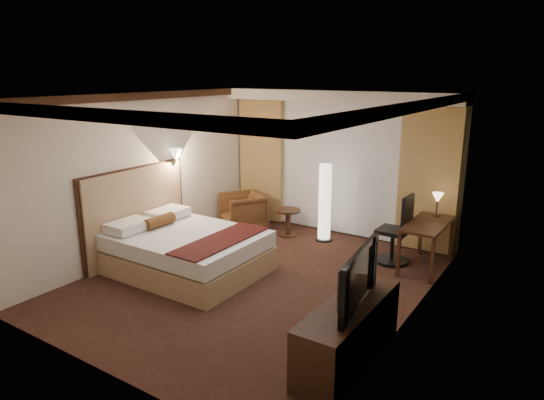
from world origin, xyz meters
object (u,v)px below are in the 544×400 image
Objects in this scene: floor_lamp at (325,203)px; office_chair at (393,228)px; desk at (426,245)px; dresser at (349,332)px; armchair at (243,210)px; side_table at (288,223)px; bed at (188,252)px; television at (348,273)px.

office_chair is (1.42, -0.35, -0.14)m from floor_lamp.
office_chair is at bearing -174.57° from desk.
dresser is at bearing -77.23° from office_chair.
desk is (3.57, -0.01, -0.02)m from armchair.
office_chair reaches higher than side_table.
floor_lamp reaches higher than office_chair.
bed is 1.53× the size of floor_lamp.
office_chair is at bearing -5.61° from side_table.
television reaches higher than bed.
dresser is at bearing -5.29° from armchair.
bed is at bearing 164.58° from dresser.
office_chair is (2.51, 2.10, 0.25)m from bed.
side_table is 0.42× the size of desk.
desk is at bearing -6.49° from television.
floor_lamp is at bearing 23.87° from television.
desk is at bearing 35.32° from bed.
desk reaches higher than bed.
office_chair is (-0.53, -0.05, 0.20)m from desk.
bed is 3.20m from dresser.
floor_lamp is at bearing 121.12° from dresser.
armchair is at bearing -169.84° from floor_lamp.
television reaches higher than armchair.
bed is 1.91× the size of office_chair.
desk is at bearing 7.15° from office_chair.
bed reaches higher than side_table.
desk is (1.94, -0.30, -0.34)m from floor_lamp.
armchair is at bearing 43.15° from television.
desk is 3.07m from television.
bed is at bearing -99.91° from side_table.
dresser is at bearing -96.87° from television.
armchair is at bearing 140.26° from dresser.
armchair reaches higher than dresser.
bed is at bearing 67.57° from television.
floor_lamp is (0.69, 0.14, 0.46)m from side_table.
bed is at bearing -144.68° from desk.
bed is 1.88× the size of television.
bed is 4.30× the size of side_table.
office_chair is at bearing 39.93° from bed.
desk is (2.63, -0.16, 0.12)m from side_table.
armchair is 0.96m from side_table.
office_chair is 0.98× the size of television.
floor_lamp is at bearing 167.97° from office_chair.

